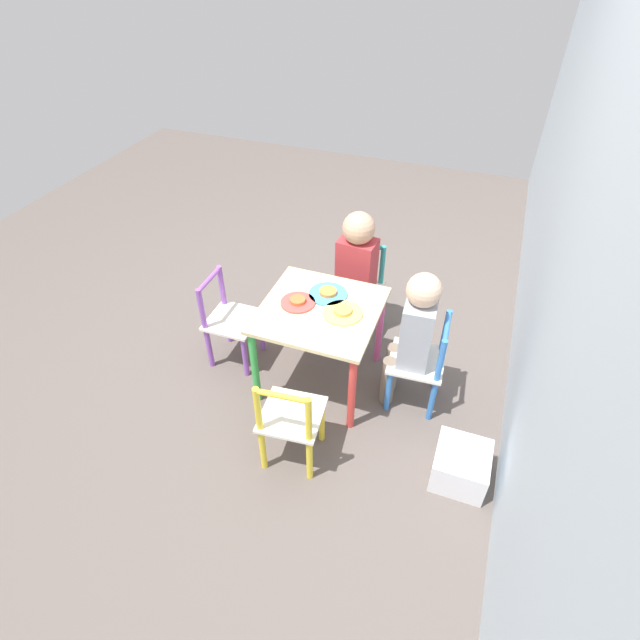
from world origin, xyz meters
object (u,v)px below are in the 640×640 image
at_px(kids_table, 320,321).
at_px(storage_bin, 461,466).
at_px(plate_front, 298,302).
at_px(chair_yellow, 290,421).
at_px(plate_left, 328,294).
at_px(chair_blue, 421,364).
at_px(child_back, 414,330).
at_px(plate_back, 343,312).
at_px(chair_purple, 230,321).
at_px(chair_teal, 358,289).
at_px(child_left, 356,264).

distance_m(kids_table, storage_bin, 0.91).
bearing_deg(plate_front, chair_yellow, 18.02).
bearing_deg(plate_left, kids_table, -0.00).
bearing_deg(chair_blue, chair_yellow, -43.88).
xyz_separation_m(child_back, plate_back, (0.03, -0.33, 0.03)).
bearing_deg(plate_back, chair_purple, -89.36).
relative_size(kids_table, plate_left, 2.93).
relative_size(chair_teal, chair_yellow, 1.00).
relative_size(chair_purple, child_left, 0.68).
height_order(kids_table, child_back, child_back).
height_order(kids_table, plate_back, plate_back).
relative_size(kids_table, child_back, 0.73).
xyz_separation_m(chair_teal, plate_left, (0.39, -0.05, 0.23)).
distance_m(chair_purple, plate_back, 0.66).
bearing_deg(chair_yellow, plate_back, -102.79).
bearing_deg(child_left, chair_blue, -36.49).
relative_size(chair_teal, plate_back, 2.75).
xyz_separation_m(chair_teal, plate_front, (0.51, -0.16, 0.23)).
height_order(chair_teal, chair_yellow, same).
bearing_deg(child_left, plate_front, -103.82).
xyz_separation_m(kids_table, plate_back, (0.00, 0.11, 0.08)).
bearing_deg(storage_bin, child_back, -138.95).
relative_size(plate_left, storage_bin, 0.81).
xyz_separation_m(kids_table, child_left, (-0.45, 0.04, 0.06)).
xyz_separation_m(chair_teal, plate_back, (0.51, 0.07, 0.23)).
height_order(chair_blue, plate_left, chair_blue).
height_order(plate_left, plate_front, same).
xyz_separation_m(kids_table, chair_purple, (0.01, -0.51, -0.15)).
bearing_deg(plate_back, kids_table, -90.00).
height_order(plate_left, storage_bin, plate_left).
bearing_deg(chair_teal, plate_left, -91.49).
bearing_deg(chair_blue, chair_purple, -91.37).
relative_size(kids_table, chair_teal, 1.08).
bearing_deg(child_back, plate_front, -90.71).
distance_m(kids_table, child_left, 0.45).
relative_size(chair_blue, chair_yellow, 1.00).
xyz_separation_m(plate_back, plate_front, (-0.00, -0.23, 0.00)).
distance_m(kids_table, plate_front, 0.14).
bearing_deg(plate_front, kids_table, 90.00).
bearing_deg(chair_teal, child_left, -90.00).
bearing_deg(plate_left, plate_front, -45.00).
bearing_deg(chair_teal, chair_purple, -132.01).
distance_m(kids_table, child_back, 0.45).
xyz_separation_m(child_back, plate_front, (0.03, -0.56, 0.03)).
bearing_deg(plate_back, storage_bin, 62.02).
relative_size(chair_blue, plate_left, 2.71).
height_order(chair_purple, plate_front, chair_purple).
bearing_deg(storage_bin, plate_left, -120.94).
bearing_deg(plate_front, plate_left, 135.00).
height_order(child_left, plate_left, child_left).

